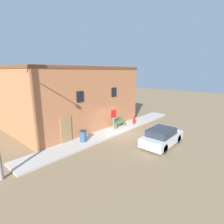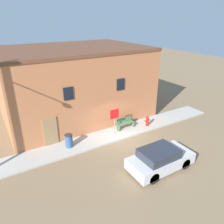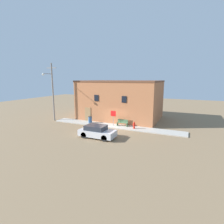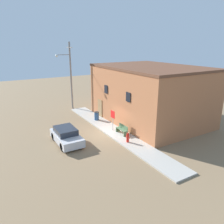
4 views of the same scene
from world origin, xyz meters
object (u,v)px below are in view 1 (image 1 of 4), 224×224
bench (119,123)px  trash_bin (83,136)px  parked_car (162,137)px  stop_sign (114,116)px  fire_hydrant (134,120)px

bench → trash_bin: 4.93m
trash_bin → parked_car: size_ratio=0.24×
parked_car → stop_sign: bearing=92.2°
bench → trash_bin: size_ratio=1.56×
fire_hydrant → stop_sign: bearing=174.9°
bench → parked_car: parked_car is taller
fire_hydrant → parked_car: size_ratio=0.22×
fire_hydrant → trash_bin: bearing=177.3°
fire_hydrant → trash_bin: size_ratio=0.94×
fire_hydrant → parked_car: parked_car is taller
stop_sign → parked_car: stop_sign is taller
stop_sign → parked_car: 5.00m
fire_hydrant → stop_sign: size_ratio=0.43×
fire_hydrant → trash_bin: (-6.76, 0.32, 0.03)m
fire_hydrant → parked_car: (-2.87, -4.64, 0.10)m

